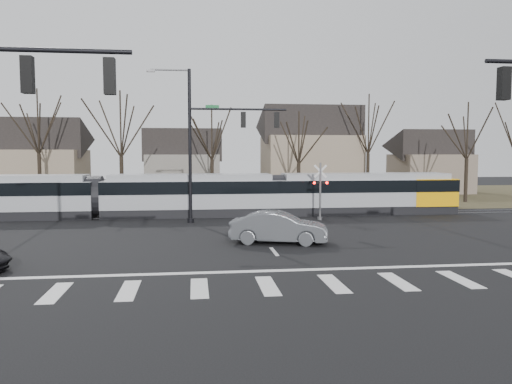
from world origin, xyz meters
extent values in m
plane|color=black|center=(0.00, 0.00, 0.00)|extent=(140.00, 140.00, 0.00)
cube|color=#38331E|center=(0.00, 32.00, 0.01)|extent=(140.00, 28.00, 0.01)
cube|color=silver|center=(-8.40, -4.00, 0.01)|extent=(0.60, 2.60, 0.01)
cube|color=silver|center=(-6.00, -4.00, 0.01)|extent=(0.60, 2.60, 0.01)
cube|color=silver|center=(-3.60, -4.00, 0.01)|extent=(0.60, 2.60, 0.01)
cube|color=silver|center=(-1.20, -4.00, 0.01)|extent=(0.60, 2.60, 0.01)
cube|color=silver|center=(1.20, -4.00, 0.01)|extent=(0.60, 2.60, 0.01)
cube|color=silver|center=(3.60, -4.00, 0.01)|extent=(0.60, 2.60, 0.01)
cube|color=silver|center=(6.00, -4.00, 0.01)|extent=(0.60, 2.60, 0.01)
cube|color=silver|center=(0.00, -1.80, 0.01)|extent=(28.00, 0.35, 0.01)
cube|color=silver|center=(0.00, 2.00, 0.01)|extent=(0.18, 2.00, 0.01)
cube|color=silver|center=(0.00, 6.00, 0.01)|extent=(0.18, 2.00, 0.01)
cube|color=silver|center=(0.00, 10.00, 0.01)|extent=(0.18, 2.00, 0.01)
cube|color=silver|center=(0.00, 14.00, 0.01)|extent=(0.18, 2.00, 0.01)
cube|color=silver|center=(0.00, 18.00, 0.01)|extent=(0.18, 2.00, 0.01)
cube|color=silver|center=(0.00, 22.00, 0.01)|extent=(0.18, 2.00, 0.01)
cube|color=silver|center=(0.00, 26.00, 0.01)|extent=(0.18, 2.00, 0.01)
cube|color=silver|center=(0.00, 30.00, 0.01)|extent=(0.18, 2.00, 0.01)
cube|color=#59595E|center=(0.00, 15.10, 0.03)|extent=(90.00, 0.12, 0.06)
cube|color=#59595E|center=(0.00, 16.50, 0.03)|extent=(90.00, 0.12, 0.06)
cube|color=gray|center=(-3.96, 16.00, 1.55)|extent=(12.78, 2.98, 3.11)
cube|color=black|center=(-3.96, 16.00, 2.18)|extent=(12.80, 3.02, 0.91)
cube|color=gray|center=(9.35, 16.00, 1.55)|extent=(13.84, 2.98, 3.11)
cube|color=black|center=(9.35, 16.00, 2.18)|extent=(13.86, 3.02, 0.91)
cube|color=#FFAC07|center=(14.57, 16.00, 1.65)|extent=(3.41, 3.05, 2.08)
imported|color=#4F5257|center=(0.60, 4.17, 0.83)|extent=(4.30, 5.91, 1.65)
cylinder|color=black|center=(-8.75, -6.00, 7.60)|extent=(6.50, 0.14, 0.14)
cube|color=black|center=(-8.43, -6.00, 6.90)|extent=(0.32, 0.32, 1.05)
sphere|color=#FF0C07|center=(-8.43, -6.00, 7.23)|extent=(0.22, 0.22, 0.22)
cube|color=black|center=(-6.15, -6.00, 6.90)|extent=(0.32, 0.32, 1.05)
sphere|color=#FF0C07|center=(-6.15, -6.00, 7.23)|extent=(0.22, 0.22, 0.22)
cube|color=black|center=(6.15, -6.00, 6.90)|extent=(0.32, 0.32, 1.05)
sphere|color=#FF0C07|center=(6.15, -6.00, 7.23)|extent=(0.22, 0.22, 0.22)
cylinder|color=black|center=(-4.00, 12.50, 5.10)|extent=(0.22, 0.22, 10.20)
cylinder|color=black|center=(-4.00, 12.50, 0.15)|extent=(0.44, 0.44, 0.30)
cylinder|color=black|center=(-0.75, 12.50, 7.60)|extent=(6.50, 0.14, 0.14)
cube|color=#0C5926|center=(-2.50, 12.50, 7.75)|extent=(0.90, 0.03, 0.22)
cube|color=black|center=(-0.42, 12.50, 6.90)|extent=(0.32, 0.32, 1.05)
sphere|color=#FF0C07|center=(-0.42, 12.50, 7.23)|extent=(0.22, 0.22, 0.22)
cube|color=black|center=(1.85, 12.50, 6.90)|extent=(0.32, 0.32, 1.05)
sphere|color=#FF0C07|center=(1.85, 12.50, 7.23)|extent=(0.22, 0.22, 0.22)
cube|color=#59595B|center=(-6.50, 12.50, 10.02)|extent=(0.55, 0.22, 0.14)
cylinder|color=#59595B|center=(5.00, 12.80, 2.00)|extent=(0.14, 0.14, 4.00)
cylinder|color=#59595B|center=(5.00, 12.80, 0.10)|extent=(0.36, 0.36, 0.20)
cube|color=silver|center=(5.00, 12.80, 3.40)|extent=(0.95, 0.04, 0.95)
cube|color=silver|center=(5.00, 12.80, 3.40)|extent=(0.95, 0.04, 0.95)
cube|color=black|center=(5.00, 12.80, 2.60)|extent=(1.00, 0.10, 0.12)
sphere|color=#FF0C07|center=(4.55, 12.72, 2.60)|extent=(0.18, 0.18, 0.18)
sphere|color=#FF0C07|center=(5.45, 12.72, 2.60)|extent=(0.18, 0.18, 0.18)
cube|color=#80705D|center=(-20.00, 34.00, 2.50)|extent=(9.00, 8.00, 5.00)
cube|color=slate|center=(-5.00, 36.00, 2.25)|extent=(8.00, 7.00, 4.50)
cube|color=#80705D|center=(9.00, 33.00, 3.25)|extent=(10.00, 8.00, 6.50)
cube|color=#695B4D|center=(24.00, 35.00, 2.25)|extent=(8.00, 7.00, 4.50)
camera|label=1|loc=(-3.74, -21.09, 4.68)|focal=35.00mm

